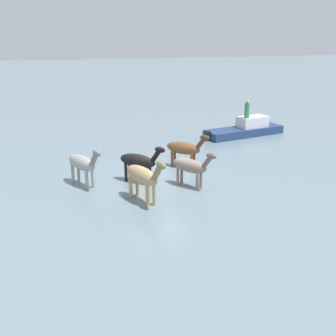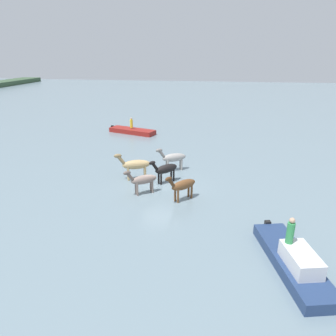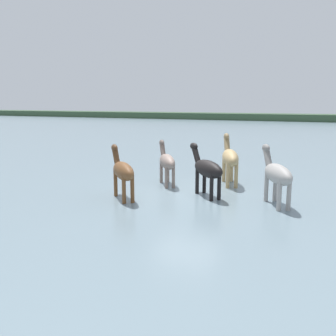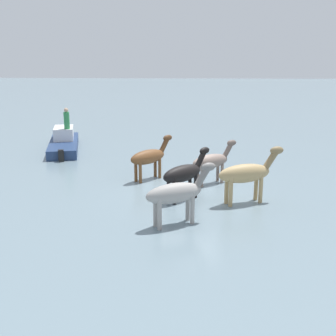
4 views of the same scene
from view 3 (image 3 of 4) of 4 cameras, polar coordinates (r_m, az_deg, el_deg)
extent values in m
plane|color=slate|center=(14.11, 2.85, -3.84)|extent=(170.97, 170.97, 0.00)
cube|color=#354D34|center=(69.73, 19.70, 6.86)|extent=(153.87, 6.00, 2.40)
ellipsoid|color=black|center=(13.39, 6.21, -0.13)|extent=(1.72, 1.70, 0.63)
cylinder|color=black|center=(13.91, 4.53, -1.88)|extent=(0.14, 0.14, 1.03)
cylinder|color=black|center=(14.05, 5.64, -1.78)|extent=(0.14, 0.14, 1.03)
cylinder|color=black|center=(12.95, 6.74, -2.84)|extent=(0.14, 0.14, 1.03)
cylinder|color=black|center=(13.09, 7.91, -2.72)|extent=(0.14, 0.14, 1.03)
cylinder|color=black|center=(14.20, 4.36, 2.16)|extent=(0.56, 0.55, 0.69)
ellipsoid|color=black|center=(14.34, 4.02, 3.37)|extent=(0.52, 0.51, 0.28)
ellipsoid|color=#9E9993|center=(12.67, 16.64, -0.93)|extent=(1.43, 1.97, 0.65)
cylinder|color=#9E9993|center=(13.25, 14.96, -2.73)|extent=(0.14, 0.14, 1.07)
cylinder|color=#9E9993|center=(13.36, 16.23, -2.68)|extent=(0.14, 0.14, 1.07)
cylinder|color=#9E9993|center=(12.20, 16.83, -3.94)|extent=(0.14, 0.14, 1.07)
cylinder|color=#9E9993|center=(12.32, 18.18, -3.87)|extent=(0.14, 0.14, 1.07)
cylinder|color=slate|center=(13.54, 15.13, 1.67)|extent=(0.48, 0.63, 0.71)
ellipsoid|color=slate|center=(13.70, 14.89, 3.01)|extent=(0.45, 0.57, 0.29)
ellipsoid|color=brown|center=(13.05, -6.91, -0.46)|extent=(1.71, 1.68, 0.62)
cylinder|color=brown|center=(13.64, -8.11, -2.21)|extent=(0.14, 0.14, 1.02)
cylinder|color=brown|center=(13.72, -6.89, -2.11)|extent=(0.14, 0.14, 1.02)
cylinder|color=brown|center=(12.60, -6.84, -3.23)|extent=(0.14, 0.14, 1.02)
cylinder|color=brown|center=(12.68, -5.53, -3.12)|extent=(0.14, 0.14, 1.02)
cylinder|color=#50311A|center=(13.92, -8.04, 1.87)|extent=(0.56, 0.55, 0.68)
ellipsoid|color=#50311A|center=(14.07, -8.27, 3.10)|extent=(0.51, 0.51, 0.27)
ellipsoid|color=tan|center=(15.45, 9.59, 1.56)|extent=(1.34, 2.13, 0.69)
cylinder|color=tan|center=(16.12, 8.63, -0.09)|extent=(0.15, 0.15, 1.13)
cylinder|color=tan|center=(16.17, 9.80, -0.10)|extent=(0.15, 0.15, 1.13)
cylinder|color=tan|center=(14.93, 9.23, -0.95)|extent=(0.15, 0.15, 1.13)
cylinder|color=tan|center=(14.98, 10.49, -0.95)|extent=(0.15, 0.15, 1.13)
cylinder|color=olive|center=(16.46, 9.09, 3.68)|extent=(0.46, 0.67, 0.76)
ellipsoid|color=olive|center=(16.64, 9.02, 4.82)|extent=(0.43, 0.61, 0.30)
ellipsoid|color=gray|center=(15.18, -0.13, 0.99)|extent=(1.47, 1.76, 0.60)
cylinder|color=gray|center=(15.75, -1.05, -0.49)|extent=(0.13, 0.13, 0.99)
cylinder|color=gray|center=(15.81, -0.02, -0.45)|extent=(0.13, 0.13, 0.99)
cylinder|color=gray|center=(14.72, -0.25, -1.26)|extent=(0.13, 0.13, 0.99)
cylinder|color=gray|center=(14.78, 0.85, -1.21)|extent=(0.13, 0.13, 0.99)
cylinder|color=#63544C|center=(16.04, -0.83, 2.90)|extent=(0.49, 0.57, 0.66)
ellipsoid|color=#63544C|center=(16.19, -0.97, 3.93)|extent=(0.45, 0.52, 0.26)
camera|label=1|loc=(30.42, 23.01, 15.61)|focal=44.29mm
camera|label=2|loc=(26.57, -47.86, 18.71)|focal=33.26mm
camera|label=4|loc=(17.24, 66.59, 10.38)|focal=45.80mm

